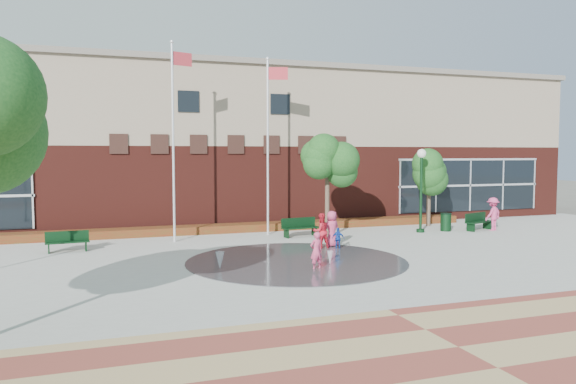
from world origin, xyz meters
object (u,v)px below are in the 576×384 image
object	(u,v)px
flagpole_right	(269,136)
bench_left	(67,246)
flagpole_left	(174,131)
trash_can	(446,222)
child_splash	(316,251)

from	to	relation	value
flagpole_right	bench_left	xyz separation A→B (m)	(-9.43, -2.01, -4.69)
flagpole_right	bench_left	bearing A→B (deg)	-150.24
flagpole_left	trash_can	distance (m)	14.79
trash_can	child_splash	bearing A→B (deg)	-146.19
bench_left	child_splash	distance (m)	10.79
flagpole_right	bench_left	distance (m)	10.72
flagpole_left	bench_left	world-z (taller)	flagpole_left
flagpole_right	bench_left	size ratio (longest dim) A/B	5.06
bench_left	child_splash	xyz separation A→B (m)	(8.48, -6.65, 0.39)
flagpole_left	trash_can	bearing A→B (deg)	-23.17
flagpole_left	flagpole_right	bearing A→B (deg)	-9.74
flagpole_right	flagpole_left	bearing A→B (deg)	-153.37
bench_left	child_splash	size ratio (longest dim) A/B	1.30
flagpole_left	flagpole_right	xyz separation A→B (m)	(4.79, 0.75, -0.19)
flagpole_left	child_splash	xyz separation A→B (m)	(3.85, -7.91, -4.48)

